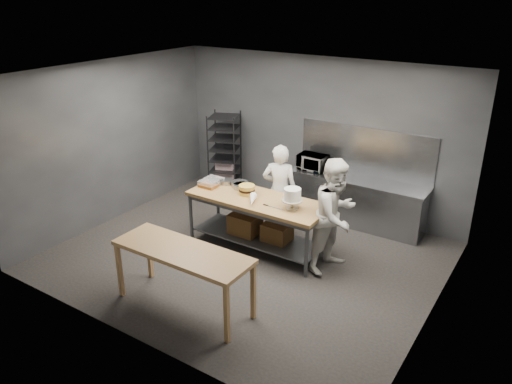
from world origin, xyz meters
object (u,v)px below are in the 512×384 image
speed_rack (225,155)px  microwave (313,162)px  chef_behind (280,191)px  layer_cake (247,190)px  work_table (258,217)px  chef_right (336,215)px  frosted_cake_stand (292,196)px  near_counter (183,255)px

speed_rack → microwave: 2.05m
chef_behind → microwave: bearing=-113.5°
layer_cake → speed_rack: bearing=135.5°
work_table → chef_right: (1.36, 0.10, 0.34)m
microwave → layer_cake: (-0.35, -1.74, -0.05)m
speed_rack → layer_cake: 2.38m
work_table → frosted_cake_stand: 0.89m
speed_rack → chef_behind: size_ratio=1.04×
speed_rack → near_counter: bearing=-61.3°
near_counter → speed_rack: (-2.03, 3.71, 0.04)m
chef_behind → frosted_cake_stand: bearing=111.6°
chef_behind → layer_cake: (-0.29, -0.60, 0.16)m
near_counter → frosted_cake_stand: frosted_cake_stand is taller
frosted_cake_stand → work_table: bearing=174.4°
chef_right → frosted_cake_stand: 0.73m
frosted_cake_stand → layer_cake: size_ratio=1.27×
microwave → frosted_cake_stand: 1.95m
speed_rack → chef_right: size_ratio=0.96×
speed_rack → frosted_cake_stand: speed_rack is taller
frosted_cake_stand → layer_cake: (-0.94, 0.11, -0.14)m
near_counter → frosted_cake_stand: bearing=72.6°
near_counter → layer_cake: layer_cake is taller
work_table → layer_cake: 0.50m
speed_rack → frosted_cake_stand: size_ratio=5.06×
near_counter → chef_right: 2.46m
work_table → chef_behind: size_ratio=1.42×
near_counter → speed_rack: size_ratio=1.14×
chef_right → layer_cake: (-1.61, -0.06, 0.09)m
speed_rack → chef_right: 3.68m
chef_right → layer_cake: chef_right is taller
speed_rack → layer_cake: (1.70, -1.66, 0.14)m
microwave → frosted_cake_stand: frosted_cake_stand is taller
chef_right → speed_rack: bearing=75.9°
layer_cake → chef_behind: bearing=63.9°
near_counter → chef_right: bearing=58.6°
chef_behind → near_counter: bearing=70.0°
near_counter → chef_behind: (-0.04, 2.64, 0.03)m
near_counter → layer_cake: size_ratio=7.36×
work_table → microwave: microwave is taller
near_counter → chef_behind: size_ratio=1.19×
near_counter → work_table: bearing=92.2°
work_table → microwave: (0.09, 1.79, 0.48)m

